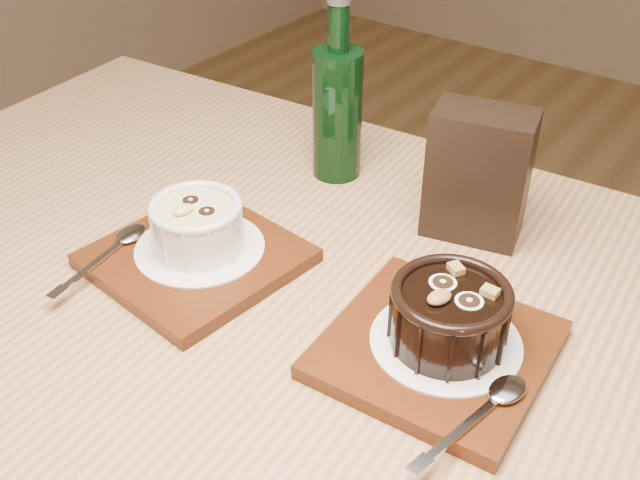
# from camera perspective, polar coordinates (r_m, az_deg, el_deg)

# --- Properties ---
(table) EXTENTS (1.26, 0.90, 0.75)m
(table) POSITION_cam_1_polar(r_m,az_deg,el_deg) (0.74, -1.75, -12.23)
(table) COLOR #946840
(table) RESTS_ON ground
(tray_left) EXTENTS (0.20, 0.20, 0.01)m
(tray_left) POSITION_cam_1_polar(r_m,az_deg,el_deg) (0.76, -9.39, -1.37)
(tray_left) COLOR #4F240D
(tray_left) RESTS_ON table
(doily_left) EXTENTS (0.13, 0.13, 0.00)m
(doily_left) POSITION_cam_1_polar(r_m,az_deg,el_deg) (0.76, -9.14, -0.58)
(doily_left) COLOR white
(doily_left) RESTS_ON tray_left
(ramekin_white) EXTENTS (0.09, 0.09, 0.05)m
(ramekin_white) POSITION_cam_1_polar(r_m,az_deg,el_deg) (0.74, -9.35, 1.25)
(ramekin_white) COLOR silver
(ramekin_white) RESTS_ON doily_left
(spoon_left) EXTENTS (0.05, 0.14, 0.01)m
(spoon_left) POSITION_cam_1_polar(r_m,az_deg,el_deg) (0.77, -15.86, -0.85)
(spoon_left) COLOR silver
(spoon_left) RESTS_ON tray_left
(tray_right) EXTENTS (0.19, 0.19, 0.01)m
(tray_right) POSITION_cam_1_polar(r_m,az_deg,el_deg) (0.66, 8.85, -8.23)
(tray_right) COLOR #4F240D
(tray_right) RESTS_ON table
(doily_right) EXTENTS (0.13, 0.13, 0.00)m
(doily_right) POSITION_cam_1_polar(r_m,az_deg,el_deg) (0.65, 9.56, -7.61)
(doily_right) COLOR white
(doily_right) RESTS_ON tray_right
(ramekin_dark) EXTENTS (0.10, 0.10, 0.06)m
(ramekin_dark) POSITION_cam_1_polar(r_m,az_deg,el_deg) (0.63, 9.84, -5.48)
(ramekin_dark) COLOR black
(ramekin_dark) RESTS_ON doily_right
(spoon_right) EXTENTS (0.05, 0.14, 0.01)m
(spoon_right) POSITION_cam_1_polar(r_m,az_deg,el_deg) (0.60, 12.12, -12.72)
(spoon_right) COLOR silver
(spoon_right) RESTS_ON tray_right
(condiment_stand) EXTENTS (0.11, 0.08, 0.14)m
(condiment_stand) POSITION_cam_1_polar(r_m,az_deg,el_deg) (0.78, 11.96, 4.90)
(condiment_stand) COLOR black
(condiment_stand) RESTS_ON table
(green_bottle) EXTENTS (0.06, 0.06, 0.21)m
(green_bottle) POSITION_cam_1_polar(r_m,az_deg,el_deg) (0.87, 1.33, 9.93)
(green_bottle) COLOR black
(green_bottle) RESTS_ON table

